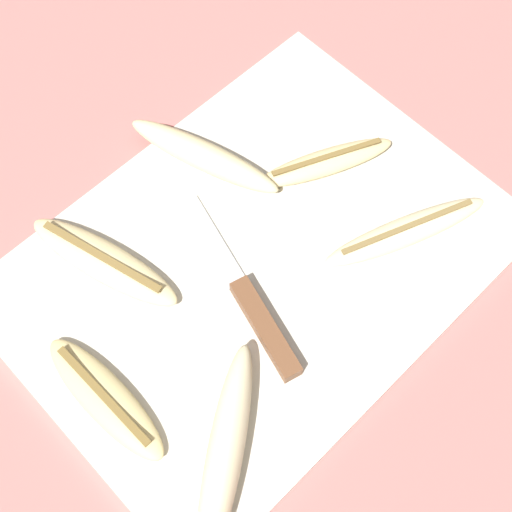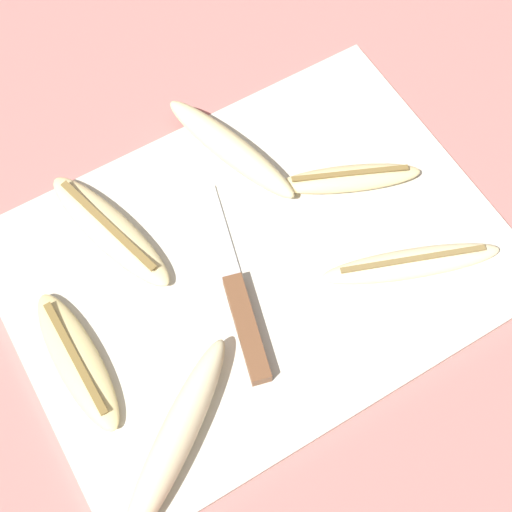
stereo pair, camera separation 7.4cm
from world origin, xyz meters
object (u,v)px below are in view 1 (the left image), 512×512
at_px(knife, 256,314).
at_px(banana_spotted_left, 105,398).
at_px(banana_ripe_center, 104,261).
at_px(banana_cream_curved, 406,231).
at_px(banana_soft_right, 204,156).
at_px(banana_pale_long, 226,451).
at_px(banana_mellow_near, 326,162).

height_order(knife, banana_spotted_left, banana_spotted_left).
distance_m(banana_ripe_center, banana_cream_curved, 0.32).
xyz_separation_m(knife, banana_ripe_center, (-0.07, 0.15, 0.00)).
distance_m(banana_ripe_center, banana_soft_right, 0.16).
bearing_deg(banana_soft_right, banana_pale_long, -128.69).
bearing_deg(banana_ripe_center, banana_spotted_left, -128.52).
bearing_deg(banana_spotted_left, banana_soft_right, 28.20).
height_order(banana_ripe_center, banana_cream_curved, banana_ripe_center).
height_order(banana_spotted_left, banana_cream_curved, banana_cream_curved).
height_order(banana_mellow_near, banana_spotted_left, banana_mellow_near).
relative_size(banana_pale_long, banana_mellow_near, 1.17).
bearing_deg(banana_mellow_near, knife, -157.52).
relative_size(banana_mellow_near, banana_spotted_left, 0.98).
distance_m(knife, banana_spotted_left, 0.17).
bearing_deg(banana_soft_right, banana_cream_curved, -66.90).
xyz_separation_m(banana_pale_long, banana_mellow_near, (0.30, 0.15, -0.01)).
relative_size(knife, banana_ripe_center, 1.22).
bearing_deg(banana_cream_curved, knife, 166.02).
relative_size(knife, banana_soft_right, 1.21).
xyz_separation_m(banana_pale_long, banana_spotted_left, (-0.05, 0.12, -0.01)).
bearing_deg(banana_cream_curved, banana_pale_long, -173.19).
bearing_deg(banana_cream_curved, banana_soft_right, 113.10).
xyz_separation_m(banana_mellow_near, banana_cream_curved, (-0.00, -0.12, 0.00)).
relative_size(banana_spotted_left, banana_cream_curved, 0.85).
distance_m(knife, banana_mellow_near, 0.19).
distance_m(banana_mellow_near, banana_cream_curved, 0.12).
height_order(knife, banana_soft_right, banana_soft_right).
bearing_deg(knife, banana_cream_curved, 0.94).
relative_size(banana_ripe_center, banana_mellow_near, 1.17).
bearing_deg(banana_pale_long, banana_cream_curved, 6.81).
bearing_deg(banana_cream_curved, banana_ripe_center, 142.26).
bearing_deg(banana_spotted_left, banana_pale_long, -67.91).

